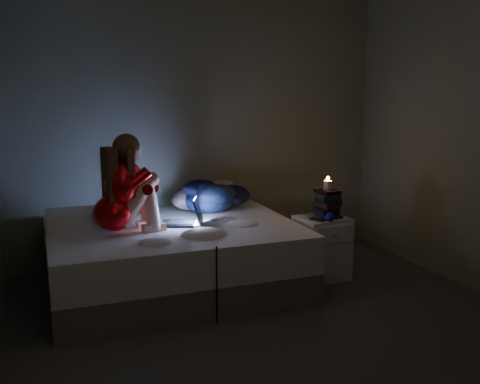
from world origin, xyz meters
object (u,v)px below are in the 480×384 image
bed (174,258)px  candle (328,185)px  woman (112,185)px  phone (317,219)px  nightstand (322,248)px  laptop (181,211)px

bed → candle: bearing=-7.3°
woman → phone: bearing=-14.8°
woman → nightstand: woman is taller
bed → woman: 0.82m
woman → nightstand: (1.75, -0.10, -0.65)m
woman → candle: 1.80m
candle → phone: (-0.14, -0.08, -0.27)m
phone → woman: bearing=153.6°
woman → laptop: size_ratio=2.31×
phone → candle: bearing=9.8°
bed → laptop: size_ratio=5.94×
bed → phone: bearing=-12.2°
laptop → candle: size_ratio=4.13×
bed → phone: size_ratio=14.03×
bed → woman: size_ratio=2.57×
laptop → phone: laptop is taller
woman → candle: bearing=-11.7°
bed → nightstand: (1.27, -0.18, 0.00)m
nightstand → phone: (-0.10, -0.07, 0.28)m
phone → nightstand: bearing=16.3°
candle → phone: candle is taller
laptop → phone: (1.11, -0.27, -0.11)m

